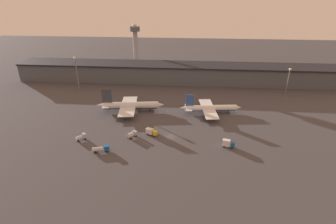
% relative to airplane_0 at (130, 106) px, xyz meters
% --- Properties ---
extents(ground, '(600.00, 600.00, 0.00)m').
position_rel_airplane_0_xyz_m(ground, '(27.18, -28.87, -3.77)').
color(ground, '#423F44').
extents(terminal_building, '(259.22, 23.79, 14.59)m').
position_rel_airplane_0_xyz_m(terminal_building, '(27.18, 60.09, 3.58)').
color(terminal_building, '#4C515B').
rests_on(terminal_building, ground).
extents(airplane_0, '(42.20, 31.43, 14.80)m').
position_rel_airplane_0_xyz_m(airplane_0, '(0.00, 0.00, 0.00)').
color(airplane_0, silver).
rests_on(airplane_0, ground).
extents(airplane_1, '(38.32, 30.25, 12.15)m').
position_rel_airplane_0_xyz_m(airplane_1, '(49.05, 1.72, -0.65)').
color(airplane_1, white).
rests_on(airplane_1, ground).
extents(service_vehicle_0, '(6.09, 3.41, 3.85)m').
position_rel_airplane_0_xyz_m(service_vehicle_0, '(55.37, -36.39, -1.67)').
color(service_vehicle_0, '#195199').
rests_on(service_vehicle_0, ground).
extents(service_vehicle_1, '(5.06, 5.62, 3.02)m').
position_rel_airplane_0_xyz_m(service_vehicle_1, '(7.72, -31.29, -2.02)').
color(service_vehicle_1, '#9EA3A8').
rests_on(service_vehicle_1, ground).
extents(service_vehicle_2, '(6.50, 4.43, 3.57)m').
position_rel_airplane_0_xyz_m(service_vehicle_2, '(17.13, -28.13, -1.80)').
color(service_vehicle_2, gold).
rests_on(service_vehicle_2, ground).
extents(service_vehicle_3, '(7.97, 3.85, 3.11)m').
position_rel_airplane_0_xyz_m(service_vehicle_3, '(-3.85, -45.52, -2.08)').
color(service_vehicle_3, '#195199').
rests_on(service_vehicle_3, ground).
extents(service_vehicle_4, '(4.99, 5.04, 3.12)m').
position_rel_airplane_0_xyz_m(service_vehicle_4, '(-17.21, -36.11, -2.09)').
color(service_vehicle_4, '#9EA3A8').
rests_on(service_vehicle_4, ground).
extents(lamp_post_0, '(1.80, 1.80, 24.80)m').
position_rel_airplane_0_xyz_m(lamp_post_0, '(-46.85, 34.95, 12.02)').
color(lamp_post_0, slate).
rests_on(lamp_post_0, ground).
extents(lamp_post_1, '(1.80, 1.80, 20.23)m').
position_rel_airplane_0_xyz_m(lamp_post_1, '(104.19, 34.95, 9.47)').
color(lamp_post_1, slate).
rests_on(lamp_post_1, ground).
extents(control_tower, '(9.00, 9.00, 41.43)m').
position_rel_airplane_0_xyz_m(control_tower, '(-14.44, 94.64, 20.36)').
color(control_tower, '#99999E').
rests_on(control_tower, ground).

